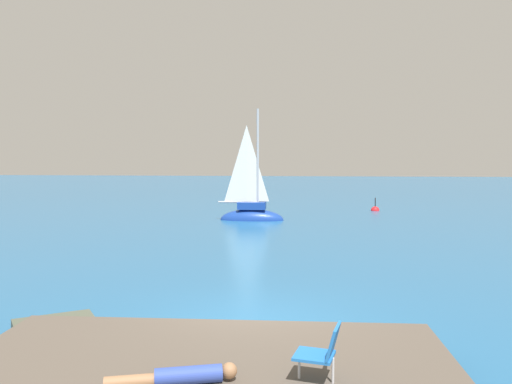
{
  "coord_description": "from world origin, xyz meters",
  "views": [
    {
      "loc": [
        1.04,
        -10.62,
        3.56
      ],
      "look_at": [
        -1.26,
        13.69,
        1.83
      ],
      "focal_mm": 35.84,
      "sensor_mm": 36.0,
      "label": 1
    }
  ],
  "objects_px": {
    "sailboat_near": "(251,214)",
    "marker_buoy": "(375,211)",
    "beach_chair": "(323,350)",
    "person_sunbather": "(179,376)"
  },
  "relations": [
    {
      "from": "beach_chair",
      "to": "marker_buoy",
      "type": "height_order",
      "value": "beach_chair"
    },
    {
      "from": "sailboat_near",
      "to": "beach_chair",
      "type": "height_order",
      "value": "sailboat_near"
    },
    {
      "from": "sailboat_near",
      "to": "marker_buoy",
      "type": "bearing_deg",
      "value": 36.53
    },
    {
      "from": "marker_buoy",
      "to": "beach_chair",
      "type": "bearing_deg",
      "value": -99.19
    },
    {
      "from": "person_sunbather",
      "to": "beach_chair",
      "type": "bearing_deg",
      "value": 172.37
    },
    {
      "from": "sailboat_near",
      "to": "beach_chair",
      "type": "relative_size",
      "value": 8.46
    },
    {
      "from": "beach_chair",
      "to": "sailboat_near",
      "type": "bearing_deg",
      "value": -68.79
    },
    {
      "from": "beach_chair",
      "to": "marker_buoy",
      "type": "xyz_separation_m",
      "value": [
        4.35,
        26.89,
        -0.94
      ]
    },
    {
      "from": "person_sunbather",
      "to": "beach_chair",
      "type": "relative_size",
      "value": 2.16
    },
    {
      "from": "beach_chair",
      "to": "marker_buoy",
      "type": "relative_size",
      "value": 0.71
    }
  ]
}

